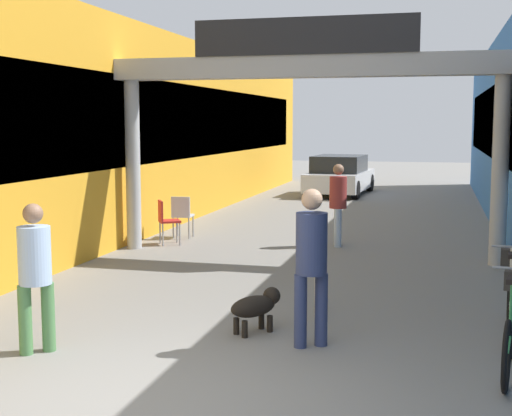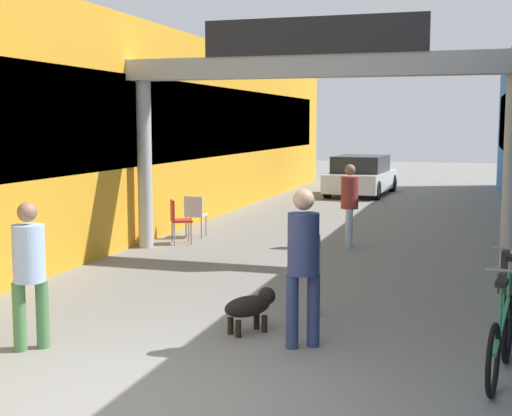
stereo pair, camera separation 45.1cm
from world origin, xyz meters
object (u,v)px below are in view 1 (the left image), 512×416
at_px(pedestrian_carrying_crate, 338,200).
at_px(bollard_post_metal, 318,273).
at_px(pedestrian_with_dog, 311,257).
at_px(cafe_chair_red_nearer, 166,218).
at_px(parked_car_white, 340,176).
at_px(bicycle_silver_second, 510,296).
at_px(cafe_chair_aluminium_farther, 182,213).
at_px(bicycle_green_nearest, 512,327).
at_px(pedestrian_companion, 35,269).
at_px(dog_on_leash, 257,306).

relative_size(pedestrian_carrying_crate, bollard_post_metal, 1.54).
bearing_deg(pedestrian_with_dog, cafe_chair_red_nearer, 124.44).
height_order(pedestrian_carrying_crate, parked_car_white, pedestrian_carrying_crate).
distance_m(pedestrian_with_dog, pedestrian_carrying_crate, 6.46).
height_order(pedestrian_with_dog, pedestrian_carrying_crate, pedestrian_with_dog).
bearing_deg(cafe_chair_red_nearer, bollard_post_metal, -49.46).
xyz_separation_m(bollard_post_metal, parked_car_white, (-1.79, 15.36, 0.11)).
relative_size(pedestrian_carrying_crate, bicycle_silver_second, 0.96).
height_order(pedestrian_with_dog, bicycle_silver_second, pedestrian_with_dog).
bearing_deg(cafe_chair_aluminium_farther, bicycle_green_nearest, -49.06).
relative_size(pedestrian_companion, bicycle_silver_second, 0.94).
height_order(bicycle_green_nearest, bollard_post_metal, bollard_post_metal).
xyz_separation_m(pedestrian_companion, parked_car_white, (0.85, 17.59, -0.26)).
bearing_deg(cafe_chair_red_nearer, cafe_chair_aluminium_farther, 87.31).
bearing_deg(dog_on_leash, bicycle_silver_second, 13.97).
bearing_deg(parked_car_white, bicycle_silver_second, -75.37).
bearing_deg(pedestrian_carrying_crate, dog_on_leash, -91.02).
bearing_deg(bicycle_silver_second, pedestrian_with_dog, -153.48).
relative_size(bicycle_green_nearest, bollard_post_metal, 1.59).
xyz_separation_m(pedestrian_companion, bollard_post_metal, (2.63, 2.22, -0.37)).
bearing_deg(bicycle_green_nearest, parked_car_white, 103.16).
relative_size(dog_on_leash, bicycle_green_nearest, 0.41).
bearing_deg(pedestrian_companion, parked_car_white, 87.24).
distance_m(dog_on_leash, parked_car_white, 16.35).
height_order(bicycle_green_nearest, cafe_chair_aluminium_farther, bicycle_green_nearest).
height_order(pedestrian_companion, bollard_post_metal, pedestrian_companion).
bearing_deg(bollard_post_metal, cafe_chair_red_nearer, 130.54).
xyz_separation_m(pedestrian_with_dog, pedestrian_companion, (-2.77, -0.92, -0.09)).
distance_m(pedestrian_companion, cafe_chair_aluminium_farther, 7.60).
relative_size(bollard_post_metal, cafe_chair_red_nearer, 1.19).
xyz_separation_m(pedestrian_carrying_crate, bollard_post_metal, (0.45, -5.13, -0.39)).
xyz_separation_m(pedestrian_carrying_crate, cafe_chair_red_nearer, (-3.36, -0.68, -0.38)).
bearing_deg(bollard_post_metal, parked_car_white, 96.63).
distance_m(pedestrian_with_dog, bollard_post_metal, 1.38).
height_order(bollard_post_metal, cafe_chair_aluminium_farther, bollard_post_metal).
distance_m(cafe_chair_red_nearer, cafe_chair_aluminium_farther, 0.83).
height_order(pedestrian_companion, dog_on_leash, pedestrian_companion).
distance_m(pedestrian_with_dog, cafe_chair_red_nearer, 6.99).
bearing_deg(bicycle_silver_second, cafe_chair_red_nearer, 142.47).
height_order(pedestrian_carrying_crate, bicycle_green_nearest, pedestrian_carrying_crate).
bearing_deg(dog_on_leash, cafe_chair_red_nearer, 121.08).
relative_size(pedestrian_with_dog, cafe_chair_red_nearer, 1.94).
xyz_separation_m(pedestrian_companion, cafe_chair_red_nearer, (-1.17, 6.67, -0.36)).
xyz_separation_m(pedestrian_carrying_crate, bicycle_silver_second, (2.74, -5.36, -0.49)).
distance_m(bicycle_green_nearest, cafe_chair_red_nearer, 8.49).
xyz_separation_m(dog_on_leash, bollard_post_metal, (0.56, 0.94, 0.22)).
distance_m(bicycle_green_nearest, parked_car_white, 17.39).
height_order(bollard_post_metal, parked_car_white, parked_car_white).
bearing_deg(parked_car_white, cafe_chair_aluminium_farther, -101.13).
relative_size(pedestrian_carrying_crate, cafe_chair_red_nearer, 1.82).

